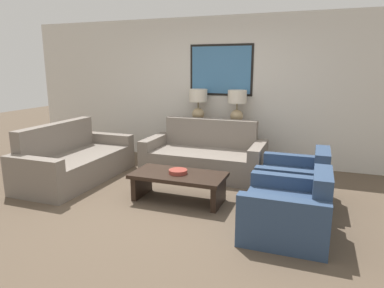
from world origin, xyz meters
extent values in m
plane|color=brown|center=(0.00, 0.00, 0.00)|extent=(20.00, 20.00, 0.00)
cube|color=beige|center=(0.00, 2.38, 1.32)|extent=(8.08, 0.10, 2.65)
cube|color=black|center=(0.00, 2.33, 1.70)|extent=(1.18, 0.01, 0.92)
cube|color=teal|center=(0.00, 2.32, 1.70)|extent=(1.10, 0.02, 0.84)
cube|color=#332319|center=(0.00, 2.12, 0.38)|extent=(1.23, 0.37, 0.76)
cylinder|color=tan|center=(-0.36, 2.12, 0.78)|extent=(0.19, 0.19, 0.02)
sphere|color=tan|center=(-0.36, 2.12, 0.90)|extent=(0.23, 0.23, 0.23)
cylinder|color=#8C7A51|center=(-0.36, 2.12, 1.08)|extent=(0.02, 0.02, 0.12)
cylinder|color=beige|center=(-0.36, 2.12, 1.25)|extent=(0.33, 0.33, 0.23)
cylinder|color=tan|center=(0.36, 2.12, 0.78)|extent=(0.19, 0.19, 0.02)
sphere|color=tan|center=(0.36, 2.12, 0.90)|extent=(0.23, 0.23, 0.23)
cylinder|color=#8C7A51|center=(0.36, 2.12, 1.08)|extent=(0.02, 0.02, 0.12)
cylinder|color=beige|center=(0.36, 2.12, 1.25)|extent=(0.33, 0.33, 0.23)
cube|color=slate|center=(0.00, 1.27, 0.20)|extent=(1.60, 0.74, 0.41)
cube|color=slate|center=(0.00, 1.73, 0.44)|extent=(1.60, 0.18, 0.89)
cube|color=slate|center=(-0.89, 1.36, 0.29)|extent=(0.18, 0.92, 0.58)
cube|color=slate|center=(0.89, 1.36, 0.29)|extent=(0.18, 0.92, 0.58)
cube|color=slate|center=(-1.71, 0.43, 0.20)|extent=(0.74, 1.60, 0.41)
cube|color=slate|center=(-2.17, 0.43, 0.44)|extent=(0.18, 1.60, 0.89)
cube|color=slate|center=(-1.80, -0.46, 0.29)|extent=(0.92, 0.18, 0.58)
cube|color=slate|center=(-1.80, 1.32, 0.29)|extent=(0.92, 0.18, 0.58)
cube|color=black|center=(0.04, 0.17, 0.35)|extent=(1.24, 0.61, 0.05)
cube|color=black|center=(-0.51, 0.17, 0.16)|extent=(0.07, 0.49, 0.33)
cube|color=black|center=(0.60, 0.17, 0.16)|extent=(0.07, 0.49, 0.33)
cylinder|color=#93382D|center=(0.04, 0.17, 0.40)|extent=(0.25, 0.25, 0.05)
cube|color=navy|center=(1.38, 0.66, 0.19)|extent=(0.69, 0.62, 0.39)
cube|color=navy|center=(1.81, 0.66, 0.37)|extent=(0.18, 0.62, 0.73)
cube|color=navy|center=(1.47, 1.04, 0.27)|extent=(0.87, 0.14, 0.55)
cube|color=navy|center=(1.47, 0.28, 0.27)|extent=(0.87, 0.14, 0.55)
cube|color=navy|center=(1.38, -0.32, 0.19)|extent=(0.69, 0.62, 0.39)
cube|color=navy|center=(1.81, -0.32, 0.37)|extent=(0.18, 0.62, 0.73)
cube|color=navy|center=(1.47, 0.05, 0.27)|extent=(0.87, 0.14, 0.55)
cube|color=navy|center=(1.47, -0.70, 0.27)|extent=(0.87, 0.14, 0.55)
camera|label=1|loc=(1.70, -3.83, 1.76)|focal=32.00mm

